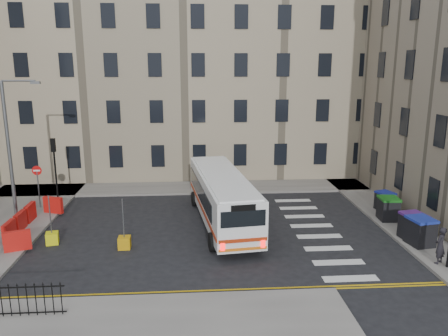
{
  "coord_description": "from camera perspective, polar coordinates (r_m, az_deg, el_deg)",
  "views": [
    {
      "loc": [
        -2.64,
        -22.79,
        8.94
      ],
      "look_at": [
        -0.88,
        2.46,
        3.0
      ],
      "focal_mm": 35.0,
      "sensor_mm": 36.0,
      "label": 1
    }
  ],
  "objects": [
    {
      "name": "terrace_north",
      "position": [
        38.53,
        -10.74,
        12.51
      ],
      "size": [
        38.3,
        10.8,
        17.2
      ],
      "color": "tan",
      "rests_on": "ground"
    },
    {
      "name": "roadworks_barriers",
      "position": [
        26.38,
        -24.32,
        -6.33
      ],
      "size": [
        1.66,
        6.26,
        1.0
      ],
      "color": "red",
      "rests_on": "pavement_west"
    },
    {
      "name": "wheelie_bin_c",
      "position": [
        27.29,
        20.66,
        -4.97
      ],
      "size": [
        1.14,
        1.29,
        1.34
      ],
      "rotation": [
        0.0,
        0.0,
        -0.07
      ],
      "color": "black",
      "rests_on": "pavement_east"
    },
    {
      "name": "bollard_yellow",
      "position": [
        24.38,
        -21.51,
        -8.52
      ],
      "size": [
        0.71,
        0.71,
        0.6
      ],
      "primitive_type": "cube",
      "rotation": [
        0.0,
        0.0,
        0.21
      ],
      "color": "#D9D90C",
      "rests_on": "ground"
    },
    {
      "name": "wheelie_bin_b",
      "position": [
        24.78,
        23.49,
        -7.0
      ],
      "size": [
        1.28,
        1.41,
        1.38
      ],
      "rotation": [
        0.0,
        0.0,
        0.17
      ],
      "color": "black",
      "rests_on": "pavement_east"
    },
    {
      "name": "no_entry_north",
      "position": [
        29.82,
        -23.18,
        -1.19
      ],
      "size": [
        0.6,
        0.08,
        3.0
      ],
      "color": "#595B5E",
      "rests_on": "pavement_west"
    },
    {
      "name": "streetlamp",
      "position": [
        27.26,
        -26.27,
        2.11
      ],
      "size": [
        0.5,
        0.22,
        8.14
      ],
      "color": "#595B5E",
      "rests_on": "pavement_west"
    },
    {
      "name": "bollard_chevron",
      "position": [
        22.74,
        -12.87,
        -9.48
      ],
      "size": [
        0.61,
        0.61,
        0.6
      ],
      "primitive_type": "cube",
      "rotation": [
        0.0,
        0.0,
        0.02
      ],
      "color": "#C38B0B",
      "rests_on": "ground"
    },
    {
      "name": "wheelie_bin_a",
      "position": [
        24.2,
        24.26,
        -7.53
      ],
      "size": [
        1.3,
        1.44,
        1.41
      ],
      "rotation": [
        0.0,
        0.0,
        0.17
      ],
      "color": "black",
      "rests_on": "pavement_east"
    },
    {
      "name": "wheelie_bin_d",
      "position": [
        27.86,
        20.76,
        -4.76
      ],
      "size": [
        1.2,
        1.3,
        1.21
      ],
      "rotation": [
        0.0,
        0.0,
        -0.25
      ],
      "color": "black",
      "rests_on": "pavement_east"
    },
    {
      "name": "pavement_east",
      "position": [
        30.52,
        18.69,
        -4.4
      ],
      "size": [
        2.4,
        26.0,
        0.15
      ],
      "primitive_type": "cube",
      "color": "slate",
      "rests_on": "ground"
    },
    {
      "name": "traffic_light_nw",
      "position": [
        31.34,
        -21.28,
        1.13
      ],
      "size": [
        0.28,
        0.22,
        4.1
      ],
      "color": "black",
      "rests_on": "pavement_west"
    },
    {
      "name": "pedestrian",
      "position": [
        22.32,
        26.39,
        -9.04
      ],
      "size": [
        0.75,
        0.71,
        1.73
      ],
      "primitive_type": "imported",
      "rotation": [
        0.0,
        0.0,
        3.79
      ],
      "color": "black",
      "rests_on": "pavement_east"
    },
    {
      "name": "pavement_north",
      "position": [
        32.79,
        -9.72,
        -2.67
      ],
      "size": [
        36.0,
        3.2,
        0.15
      ],
      "primitive_type": "cube",
      "color": "slate",
      "rests_on": "ground"
    },
    {
      "name": "ground",
      "position": [
        24.62,
        2.47,
        -8.1
      ],
      "size": [
        120.0,
        120.0,
        0.0
      ],
      "primitive_type": "plane",
      "color": "black",
      "rests_on": "ground"
    },
    {
      "name": "wheelie_bin_e",
      "position": [
        29.08,
        20.27,
        -4.04
      ],
      "size": [
        1.18,
        1.27,
        1.15
      ],
      "rotation": [
        0.0,
        0.0,
        0.32
      ],
      "color": "black",
      "rests_on": "pavement_east"
    },
    {
      "name": "bus",
      "position": [
        25.06,
        -0.26,
        -3.69
      ],
      "size": [
        3.67,
        10.79,
        2.87
      ],
      "rotation": [
        0.0,
        0.0,
        0.12
      ],
      "color": "white",
      "rests_on": "ground"
    }
  ]
}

